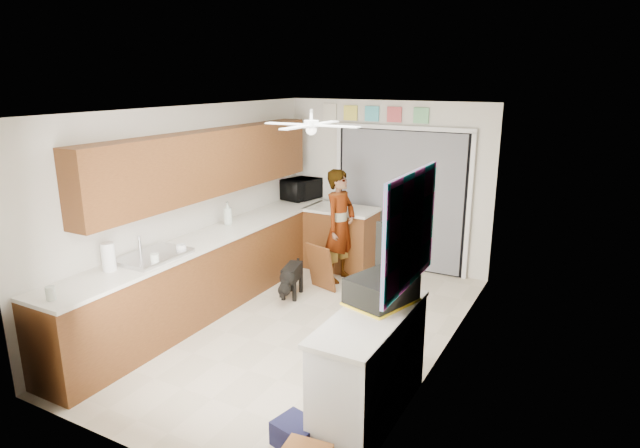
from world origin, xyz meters
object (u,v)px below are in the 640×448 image
at_px(soap_bottle, 228,213).
at_px(suitcase, 381,289).
at_px(microwave, 301,189).
at_px(dog, 292,279).
at_px(man, 340,226).
at_px(navy_crate, 296,434).
at_px(paper_towel_roll, 108,257).
at_px(cup, 181,248).

height_order(soap_bottle, suitcase, soap_bottle).
bearing_deg(microwave, suitcase, -128.33).
bearing_deg(dog, man, 57.09).
relative_size(navy_crate, man, 0.21).
relative_size(man, dog, 2.62).
bearing_deg(dog, soap_bottle, -178.44).
bearing_deg(soap_bottle, suitcase, -26.98).
height_order(microwave, paper_towel_roll, microwave).
height_order(cup, suitcase, suitcase).
xyz_separation_m(microwave, paper_towel_roll, (-0.05, -3.75, -0.02)).
height_order(soap_bottle, man, man).
bearing_deg(suitcase, cup, -167.98).
distance_m(microwave, dog, 1.92).
bearing_deg(navy_crate, dog, 121.92).
distance_m(cup, suitcase, 2.49).
distance_m(cup, navy_crate, 2.59).
bearing_deg(paper_towel_roll, dog, 70.00).
distance_m(microwave, suitcase, 4.14).
bearing_deg(cup, man, 69.23).
xyz_separation_m(soap_bottle, man, (1.12, 1.08, -0.29)).
xyz_separation_m(microwave, cup, (0.18, -2.96, -0.12)).
height_order(paper_towel_roll, navy_crate, paper_towel_roll).
xyz_separation_m(soap_bottle, dog, (0.83, 0.24, -0.85)).
bearing_deg(cup, navy_crate, -27.69).
xyz_separation_m(soap_bottle, navy_crate, (2.42, -2.31, -0.99)).
relative_size(cup, dog, 0.18).
distance_m(navy_crate, man, 3.70).
bearing_deg(microwave, man, -112.36).
bearing_deg(navy_crate, soap_bottle, 136.32).
distance_m(suitcase, navy_crate, 1.36).
bearing_deg(man, suitcase, -139.97).
distance_m(microwave, navy_crate, 4.82).
distance_m(soap_bottle, cup, 1.21).
bearing_deg(suitcase, navy_crate, -92.23).
relative_size(suitcase, navy_crate, 1.67).
bearing_deg(man, navy_crate, -152.23).
xyz_separation_m(microwave, man, (1.04, -0.70, -0.30)).
bearing_deg(suitcase, soap_bottle, 170.01).
bearing_deg(cup, suitcase, -4.97).
relative_size(microwave, paper_towel_roll, 2.03).
relative_size(cup, paper_towel_roll, 0.39).
xyz_separation_m(navy_crate, dog, (-1.59, 2.55, 0.14)).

